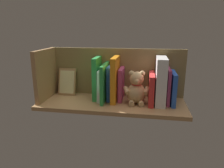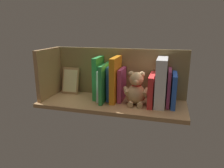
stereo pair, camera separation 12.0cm
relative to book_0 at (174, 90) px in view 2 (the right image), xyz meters
The scene contains 15 objects.
ground_plane 36.26cm from the book_0, ahead, with size 85.31×31.93×2.20cm, color #A87A4C.
shelf_back_panel 36.59cm from the book_0, 16.47° to the right, with size 85.31×1.50×30.03cm, color olive.
shelf_side_divider 75.59cm from the book_0, ahead, with size 2.40×25.93×30.03cm, color #A87A4C.
book_0 is the anchor object (origin of this frame).
book_1 3.02cm from the book_0, 15.40° to the right, with size 1.69×16.66×20.23cm, color #B23F72.
dictionary_thick_white 8.27cm from the book_0, ahead, with size 5.63×19.46×26.52cm, color white.
book_2 12.08cm from the book_0, ahead, with size 2.85×19.91×17.26cm, color red.
teddy_bear 20.78cm from the book_0, ahead, with size 15.46×12.84×19.11cm.
book_3 29.92cm from the book_0, ahead, with size 2.27×14.89×19.27cm, color #B23F72.
book_4 33.47cm from the book_0, ahead, with size 3.06×18.67×26.15cm, color orange.
book_5 36.59cm from the book_0, ahead, with size 2.13×14.76×20.52cm, color blue.
book_6 39.30cm from the book_0, ahead, with size 1.86×21.16×22.06cm, color green.
book_7 41.74cm from the book_0, ahead, with size 1.78×17.38×18.60cm, color silver.
book_8 44.88cm from the book_0, ahead, with size 2.75×15.09×25.37cm, color green.
picture_frame_leaning 65.93cm from the book_0, ahead, with size 11.27×5.89×17.20cm.
Camera 2 is at (-31.00, 112.18, 42.50)cm, focal length 33.45 mm.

